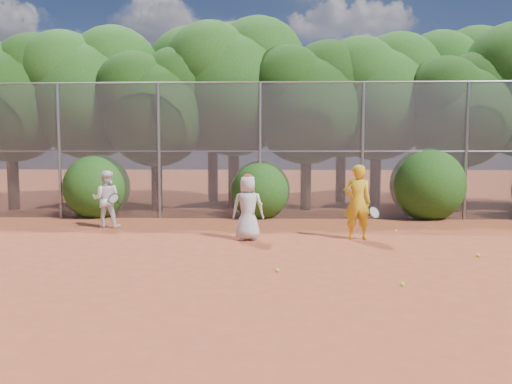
{
  "coord_description": "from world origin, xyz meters",
  "views": [
    {
      "loc": [
        -0.62,
        -8.72,
        2.08
      ],
      "look_at": [
        -1.0,
        2.5,
        1.1
      ],
      "focal_mm": 35.0,
      "sensor_mm": 36.0,
      "label": 1
    }
  ],
  "objects": [
    {
      "name": "ground",
      "position": [
        0.0,
        0.0,
        0.0
      ],
      "size": [
        80.0,
        80.0,
        0.0
      ],
      "primitive_type": "plane",
      "color": "#953D21",
      "rests_on": "ground"
    },
    {
      "name": "fence_back",
      "position": [
        -0.12,
        6.0,
        2.05
      ],
      "size": [
        20.05,
        0.09,
        4.03
      ],
      "color": "gray",
      "rests_on": "ground"
    },
    {
      "name": "tree_0",
      "position": [
        -9.44,
        8.04,
        3.93
      ],
      "size": [
        4.38,
        3.81,
        6.0
      ],
      "color": "black",
      "rests_on": "ground"
    },
    {
      "name": "tree_1",
      "position": [
        -6.94,
        8.54,
        4.16
      ],
      "size": [
        4.64,
        4.03,
        6.35
      ],
      "color": "black",
      "rests_on": "ground"
    },
    {
      "name": "tree_2",
      "position": [
        -4.45,
        7.83,
        3.58
      ],
      "size": [
        3.99,
        3.47,
        5.47
      ],
      "color": "black",
      "rests_on": "ground"
    },
    {
      "name": "tree_3",
      "position": [
        -1.94,
        8.84,
        4.4
      ],
      "size": [
        4.89,
        4.26,
        6.7
      ],
      "color": "black",
      "rests_on": "ground"
    },
    {
      "name": "tree_4",
      "position": [
        0.55,
        8.24,
        3.76
      ],
      "size": [
        4.19,
        3.64,
        5.73
      ],
      "color": "black",
      "rests_on": "ground"
    },
    {
      "name": "tree_5",
      "position": [
        3.06,
        9.04,
        4.05
      ],
      "size": [
        4.51,
        3.92,
        6.17
      ],
      "color": "black",
      "rests_on": "ground"
    },
    {
      "name": "tree_6",
      "position": [
        5.55,
        8.03,
        3.47
      ],
      "size": [
        3.86,
        3.36,
        5.29
      ],
      "color": "black",
      "rests_on": "ground"
    },
    {
      "name": "tree_9",
      "position": [
        -7.94,
        10.84,
        4.34
      ],
      "size": [
        4.83,
        4.2,
        6.62
      ],
      "color": "black",
      "rests_on": "ground"
    },
    {
      "name": "tree_10",
      "position": [
        -2.93,
        11.05,
        4.63
      ],
      "size": [
        5.15,
        4.48,
        7.06
      ],
      "color": "black",
      "rests_on": "ground"
    },
    {
      "name": "tree_11",
      "position": [
        2.06,
        10.64,
        4.16
      ],
      "size": [
        4.64,
        4.03,
        6.35
      ],
      "color": "black",
      "rests_on": "ground"
    },
    {
      "name": "tree_12",
      "position": [
        6.56,
        11.24,
        4.51
      ],
      "size": [
        5.02,
        4.37,
        6.88
      ],
      "color": "black",
      "rests_on": "ground"
    },
    {
      "name": "bush_0",
      "position": [
        -6.0,
        6.3,
        1.0
      ],
      "size": [
        2.0,
        2.0,
        2.0
      ],
      "primitive_type": "sphere",
      "color": "#1A4511",
      "rests_on": "ground"
    },
    {
      "name": "bush_1",
      "position": [
        -1.0,
        6.3,
        0.9
      ],
      "size": [
        1.8,
        1.8,
        1.8
      ],
      "primitive_type": "sphere",
      "color": "#1A4511",
      "rests_on": "ground"
    },
    {
      "name": "bush_2",
      "position": [
        4.0,
        6.3,
        1.1
      ],
      "size": [
        2.2,
        2.2,
        2.2
      ],
      "primitive_type": "sphere",
      "color": "#1A4511",
      "rests_on": "ground"
    },
    {
      "name": "player_yellow",
      "position": [
        1.32,
        2.68,
        0.86
      ],
      "size": [
        0.84,
        0.56,
        1.72
      ],
      "rotation": [
        0.0,
        0.0,
        3.16
      ],
      "color": "gold",
      "rests_on": "ground"
    },
    {
      "name": "player_teen",
      "position": [
        -1.18,
        2.5,
        0.75
      ],
      "size": [
        0.74,
        0.5,
        1.51
      ],
      "rotation": [
        0.0,
        0.0,
        3.1
      ],
      "color": "silver",
      "rests_on": "ground"
    },
    {
      "name": "player_white",
      "position": [
        -5.0,
        4.19,
        0.75
      ],
      "size": [
        0.86,
        0.74,
        1.5
      ],
      "rotation": [
        0.0,
        0.0,
        3.23
      ],
      "color": "white",
      "rests_on": "ground"
    },
    {
      "name": "ball_0",
      "position": [
        3.33,
        0.85,
        0.03
      ],
      "size": [
        0.07,
        0.07,
        0.07
      ],
      "primitive_type": "sphere",
      "color": "#CAEE2B",
      "rests_on": "ground"
    },
    {
      "name": "ball_1",
      "position": [
        1.34,
        -1.25,
        0.03
      ],
      "size": [
        0.07,
        0.07,
        0.07
      ],
      "primitive_type": "sphere",
      "color": "#CAEE2B",
      "rests_on": "ground"
    },
    {
      "name": "ball_3",
      "position": [
        -0.54,
        -0.44,
        0.03
      ],
      "size": [
        0.07,
        0.07,
        0.07
      ],
      "primitive_type": "sphere",
      "color": "#CAEE2B",
      "rests_on": "ground"
    },
    {
      "name": "ball_4",
      "position": [
        2.44,
        3.65,
        0.03
      ],
      "size": [
        0.07,
        0.07,
        0.07
      ],
      "primitive_type": "sphere",
      "color": "#CAEE2B",
      "rests_on": "ground"
    }
  ]
}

